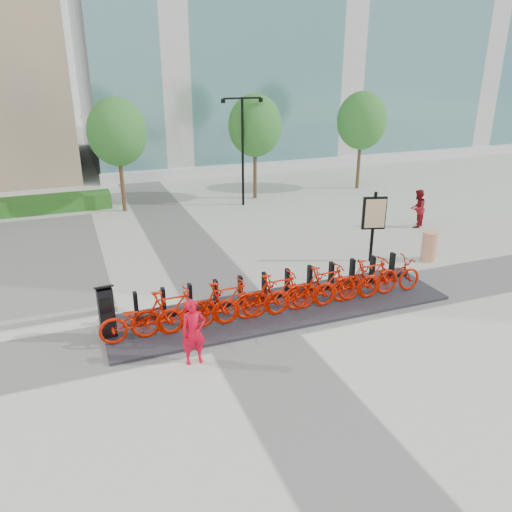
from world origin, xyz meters
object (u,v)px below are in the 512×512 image
object	(u,v)px
pedestrian	(417,208)
construction_barrel	(429,246)
kiosk	(106,311)
worker_red	(194,332)
map_sign	(374,216)
bike_0	(141,319)

from	to	relation	value
pedestrian	construction_barrel	distance (m)	3.85
kiosk	worker_red	world-z (taller)	worker_red
kiosk	pedestrian	bearing A→B (deg)	14.86
worker_red	map_sign	size ratio (longest dim) A/B	0.64
kiosk	map_sign	distance (m)	9.29
pedestrian	map_sign	bearing A→B (deg)	-1.96
pedestrian	construction_barrel	world-z (taller)	pedestrian
bike_0	pedestrian	size ratio (longest dim) A/B	1.29
pedestrian	map_sign	world-z (taller)	map_sign
worker_red	pedestrian	size ratio (longest dim) A/B	0.98
bike_0	pedestrian	distance (m)	13.23
construction_barrel	map_sign	bearing A→B (deg)	161.67
construction_barrel	map_sign	size ratio (longest dim) A/B	0.42
bike_0	worker_red	bearing A→B (deg)	-144.56
pedestrian	construction_barrel	size ratio (longest dim) A/B	1.56
bike_0	construction_barrel	xyz separation A→B (m)	(10.18, 1.90, -0.11)
bike_0	construction_barrel	size ratio (longest dim) A/B	2.00
pedestrian	bike_0	bearing A→B (deg)	-12.65
bike_0	worker_red	xyz separation A→B (m)	(0.97, -1.36, 0.17)
kiosk	worker_red	size ratio (longest dim) A/B	0.90
pedestrian	construction_barrel	bearing A→B (deg)	22.82
worker_red	construction_barrel	bearing A→B (deg)	17.56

